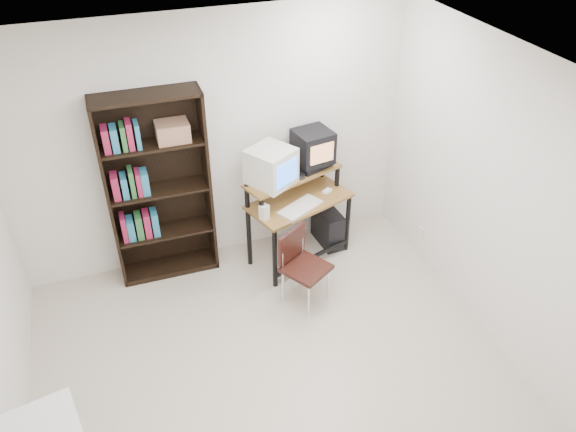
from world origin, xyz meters
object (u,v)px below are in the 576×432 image
object	(u,v)px
crt_tv	(313,146)
school_chair	(301,261)
bookshelf	(158,187)
crt_monitor	(271,167)
computer_desk	(298,204)
pc_tower	(328,226)

from	to	relation	value
crt_tv	school_chair	size ratio (longest dim) A/B	0.52
crt_tv	bookshelf	bearing A→B (deg)	166.70
school_chair	crt_monitor	bearing A→B (deg)	64.22
crt_monitor	crt_tv	xyz separation A→B (m)	(0.49, 0.15, 0.06)
computer_desk	pc_tower	distance (m)	0.62
crt_monitor	pc_tower	distance (m)	1.17
crt_tv	school_chair	bearing A→B (deg)	-127.20
pc_tower	bookshelf	size ratio (longest dim) A/B	0.23
crt_monitor	pc_tower	world-z (taller)	crt_monitor
crt_tv	bookshelf	distance (m)	1.59
computer_desk	school_chair	distance (m)	0.71
crt_monitor	crt_tv	size ratio (longest dim) A/B	1.33
computer_desk	school_chair	world-z (taller)	computer_desk
school_chair	pc_tower	bearing A→B (deg)	20.22
computer_desk	bookshelf	distance (m)	1.42
pc_tower	bookshelf	world-z (taller)	bookshelf
crt_tv	bookshelf	world-z (taller)	bookshelf
computer_desk	bookshelf	world-z (taller)	bookshelf
bookshelf	computer_desk	bearing A→B (deg)	-10.99
pc_tower	crt_tv	bearing A→B (deg)	159.70
pc_tower	school_chair	size ratio (longest dim) A/B	0.58
computer_desk	bookshelf	bearing A→B (deg)	149.97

